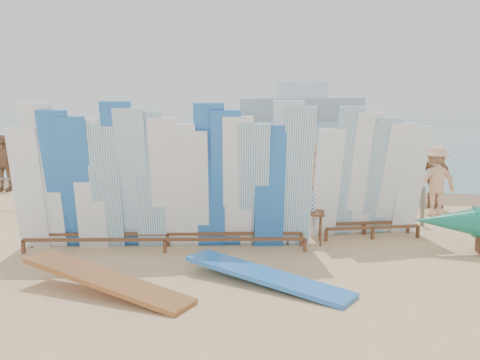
% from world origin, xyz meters
% --- Properties ---
extents(ground, '(160.00, 160.00, 0.00)m').
position_xyz_m(ground, '(0.00, 0.00, 0.00)').
color(ground, tan).
rests_on(ground, ground).
extents(ocean, '(320.00, 240.00, 0.02)m').
position_xyz_m(ocean, '(0.00, 128.00, 0.00)').
color(ocean, slate).
rests_on(ocean, ground).
extents(wet_sand_strip, '(40.00, 2.60, 0.01)m').
position_xyz_m(wet_sand_strip, '(0.00, 7.20, 0.00)').
color(wet_sand_strip, '#7D6046').
rests_on(wet_sand_strip, ground).
extents(distant_ship, '(45.00, 8.00, 14.00)m').
position_xyz_m(distant_ship, '(-12.00, 180.00, 5.31)').
color(distant_ship, '#999EA3').
rests_on(distant_ship, ocean).
extents(fence, '(12.08, 0.08, 0.90)m').
position_xyz_m(fence, '(0.00, 3.00, 0.63)').
color(fence, '#6B6350').
rests_on(fence, ground).
extents(main_surfboard_rack, '(5.53, 1.85, 2.78)m').
position_xyz_m(main_surfboard_rack, '(1.00, -0.11, 1.25)').
color(main_surfboard_rack, brown).
rests_on(main_surfboard_rack, ground).
extents(side_surfboard_rack, '(2.40, 1.38, 2.69)m').
position_xyz_m(side_surfboard_rack, '(4.75, 1.69, 1.20)').
color(side_surfboard_rack, brown).
rests_on(side_surfboard_rack, ground).
extents(vendor_table, '(0.81, 0.61, 1.02)m').
position_xyz_m(vendor_table, '(3.49, 0.91, 0.34)').
color(vendor_table, brown).
rests_on(vendor_table, ground).
extents(flat_board_c, '(2.74, 1.22, 0.43)m').
position_xyz_m(flat_board_c, '(0.99, -2.57, 0.00)').
color(flat_board_c, '#9C5C2A').
rests_on(flat_board_c, ground).
extents(flat_board_d, '(2.70, 1.57, 0.28)m').
position_xyz_m(flat_board_d, '(3.15, -1.71, 0.00)').
color(flat_board_d, blue).
rests_on(flat_board_d, ground).
extents(beach_chair_left, '(0.79, 0.80, 0.93)m').
position_xyz_m(beach_chair_left, '(0.35, 4.17, 0.27)').
color(beach_chair_left, '#AC122C').
rests_on(beach_chair_left, ground).
extents(beach_chair_right, '(0.63, 0.65, 0.95)m').
position_xyz_m(beach_chair_right, '(1.58, 3.91, 0.28)').
color(beach_chair_right, '#AC122C').
rests_on(beach_chair_right, ground).
extents(stroller, '(0.64, 0.86, 1.11)m').
position_xyz_m(stroller, '(1.23, 3.53, 0.45)').
color(stroller, '#AC122C').
rests_on(stroller, ground).
extents(beachgoer_10, '(0.98, 1.01, 1.67)m').
position_xyz_m(beachgoer_10, '(6.65, 5.37, 0.84)').
color(beachgoer_10, '#8C6042').
rests_on(beachgoer_10, ground).
extents(beachgoer_4, '(1.05, 0.48, 1.77)m').
position_xyz_m(beachgoer_4, '(-0.23, 4.50, 0.88)').
color(beachgoer_4, '#8C6042').
rests_on(beachgoer_4, ground).
extents(beachgoer_6, '(0.99, 0.92, 1.88)m').
position_xyz_m(beachgoer_6, '(3.26, 4.89, 0.94)').
color(beachgoer_6, tan).
rests_on(beachgoer_6, ground).
extents(beachgoer_5, '(1.40, 1.27, 1.54)m').
position_xyz_m(beachgoer_5, '(0.55, 7.20, 0.77)').
color(beachgoer_5, beige).
rests_on(beachgoer_5, ground).
extents(beachgoer_extra_0, '(1.23, 0.90, 1.76)m').
position_xyz_m(beachgoer_extra_0, '(6.46, 4.34, 0.88)').
color(beachgoer_extra_0, tan).
rests_on(beachgoer_extra_0, ground).
extents(beachgoer_11, '(1.84, 0.95, 1.89)m').
position_xyz_m(beachgoer_11, '(-3.14, 5.79, 0.95)').
color(beachgoer_11, beige).
rests_on(beachgoer_11, ground).
extents(beachgoer_extra_1, '(1.16, 0.65, 1.87)m').
position_xyz_m(beachgoer_extra_1, '(-6.76, 5.71, 0.93)').
color(beachgoer_extra_1, '#8C6042').
rests_on(beachgoer_extra_1, ground).
extents(beachgoer_3, '(0.93, 1.05, 1.55)m').
position_xyz_m(beachgoer_3, '(-0.74, 6.14, 0.78)').
color(beachgoer_3, tan).
rests_on(beachgoer_3, ground).
extents(beachgoer_9, '(0.71, 1.26, 1.84)m').
position_xyz_m(beachgoer_9, '(6.24, 6.26, 0.92)').
color(beachgoer_9, tan).
rests_on(beachgoer_9, ground).
extents(beachgoer_2, '(0.88, 0.51, 1.72)m').
position_xyz_m(beachgoer_2, '(-3.22, 4.97, 0.86)').
color(beachgoer_2, beige).
rests_on(beachgoer_2, ground).
extents(beachgoer_0, '(0.87, 0.84, 1.68)m').
position_xyz_m(beachgoer_0, '(-4.78, 5.37, 0.84)').
color(beachgoer_0, tan).
rests_on(beachgoer_0, ground).
extents(beachgoer_1, '(0.73, 0.54, 1.79)m').
position_xyz_m(beachgoer_1, '(-3.83, 5.72, 0.89)').
color(beachgoer_1, '#8C6042').
rests_on(beachgoer_1, ground).
extents(beachgoer_8, '(0.87, 0.52, 1.70)m').
position_xyz_m(beachgoer_8, '(5.55, 5.26, 0.85)').
color(beachgoer_8, beige).
rests_on(beachgoer_8, ground).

